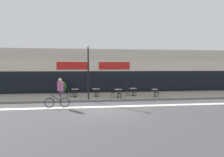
# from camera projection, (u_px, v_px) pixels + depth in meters

# --- Properties ---
(ground_plane) EXTENTS (120.00, 120.00, 0.00)m
(ground_plane) POSITION_uv_depth(u_px,v_px,m) (103.00, 111.00, 14.62)
(ground_plane) COLOR #424244
(sidewalk_slab) EXTENTS (40.00, 5.50, 0.12)m
(sidewalk_slab) POSITION_uv_depth(u_px,v_px,m) (96.00, 96.00, 21.78)
(sidewalk_slab) COLOR gray
(sidewalk_slab) RESTS_ON ground
(storefront_facade) EXTENTS (40.00, 4.06, 4.99)m
(storefront_facade) POSITION_uv_depth(u_px,v_px,m) (93.00, 71.00, 26.31)
(storefront_facade) COLOR beige
(storefront_facade) RESTS_ON ground
(bike_lane_stripe) EXTENTS (36.00, 0.70, 0.01)m
(bike_lane_stripe) POSITION_uv_depth(u_px,v_px,m) (101.00, 107.00, 16.32)
(bike_lane_stripe) COLOR silver
(bike_lane_stripe) RESTS_ON ground
(bistro_table_0) EXTENTS (0.70, 0.70, 0.74)m
(bistro_table_0) POSITION_uv_depth(u_px,v_px,m) (75.00, 91.00, 21.05)
(bistro_table_0) COLOR black
(bistro_table_0) RESTS_ON sidewalk_slab
(bistro_table_1) EXTENTS (0.78, 0.78, 0.75)m
(bistro_table_1) POSITION_uv_depth(u_px,v_px,m) (96.00, 91.00, 21.24)
(bistro_table_1) COLOR black
(bistro_table_1) RESTS_ON sidewalk_slab
(bistro_table_2) EXTENTS (0.77, 0.77, 0.76)m
(bistro_table_2) POSITION_uv_depth(u_px,v_px,m) (118.00, 91.00, 20.57)
(bistro_table_2) COLOR black
(bistro_table_2) RESTS_ON sidewalk_slab
(bistro_table_3) EXTENTS (0.75, 0.75, 0.75)m
(bistro_table_3) POSITION_uv_depth(u_px,v_px,m) (133.00, 90.00, 21.79)
(bistro_table_3) COLOR black
(bistro_table_3) RESTS_ON sidewalk_slab
(bistro_table_4) EXTENTS (0.62, 0.62, 0.72)m
(bistro_table_4) POSITION_uv_depth(u_px,v_px,m) (155.00, 91.00, 21.15)
(bistro_table_4) COLOR black
(bistro_table_4) RESTS_ON sidewalk_slab
(cafe_chair_0_near) EXTENTS (0.42, 0.59, 0.90)m
(cafe_chair_0_near) POSITION_uv_depth(u_px,v_px,m) (75.00, 92.00, 20.43)
(cafe_chair_0_near) COLOR black
(cafe_chair_0_near) RESTS_ON sidewalk_slab
(cafe_chair_0_side) EXTENTS (0.58, 0.42, 0.90)m
(cafe_chair_0_side) POSITION_uv_depth(u_px,v_px,m) (68.00, 91.00, 20.96)
(cafe_chair_0_side) COLOR black
(cafe_chair_0_side) RESTS_ON sidewalk_slab
(cafe_chair_1_near) EXTENTS (0.40, 0.57, 0.90)m
(cafe_chair_1_near) POSITION_uv_depth(u_px,v_px,m) (97.00, 92.00, 20.63)
(cafe_chair_1_near) COLOR black
(cafe_chair_1_near) RESTS_ON sidewalk_slab
(cafe_chair_2_near) EXTENTS (0.40, 0.58, 0.90)m
(cafe_chair_2_near) POSITION_uv_depth(u_px,v_px,m) (119.00, 93.00, 19.96)
(cafe_chair_2_near) COLOR black
(cafe_chair_2_near) RESTS_ON sidewalk_slab
(cafe_chair_2_side) EXTENTS (0.60, 0.45, 0.90)m
(cafe_chair_2_side) POSITION_uv_depth(u_px,v_px,m) (112.00, 92.00, 20.49)
(cafe_chair_2_side) COLOR black
(cafe_chair_2_side) RESTS_ON sidewalk_slab
(cafe_chair_3_near) EXTENTS (0.42, 0.58, 0.90)m
(cafe_chair_3_near) POSITION_uv_depth(u_px,v_px,m) (135.00, 91.00, 21.18)
(cafe_chair_3_near) COLOR black
(cafe_chair_3_near) RESTS_ON sidewalk_slab
(cafe_chair_3_side) EXTENTS (0.58, 0.40, 0.90)m
(cafe_chair_3_side) POSITION_uv_depth(u_px,v_px,m) (127.00, 91.00, 21.71)
(cafe_chair_3_side) COLOR black
(cafe_chair_3_side) RESTS_ON sidewalk_slab
(cafe_chair_4_near) EXTENTS (0.43, 0.59, 0.90)m
(cafe_chair_4_near) POSITION_uv_depth(u_px,v_px,m) (157.00, 92.00, 20.53)
(cafe_chair_4_near) COLOR black
(cafe_chair_4_near) RESTS_ON sidewalk_slab
(planter_pot) EXTENTS (0.96, 0.96, 1.37)m
(planter_pot) POSITION_uv_depth(u_px,v_px,m) (62.00, 87.00, 23.31)
(planter_pot) COLOR #4C4C51
(planter_pot) RESTS_ON sidewalk_slab
(lamp_post) EXTENTS (0.26, 0.26, 4.76)m
(lamp_post) POSITION_uv_depth(u_px,v_px,m) (88.00, 68.00, 19.05)
(lamp_post) COLOR black
(lamp_post) RESTS_ON sidewalk_slab
(cyclist_0) EXTENTS (1.81, 0.49, 2.15)m
(cyclist_0) POSITION_uv_depth(u_px,v_px,m) (59.00, 91.00, 16.07)
(cyclist_0) COLOR black
(cyclist_0) RESTS_ON ground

